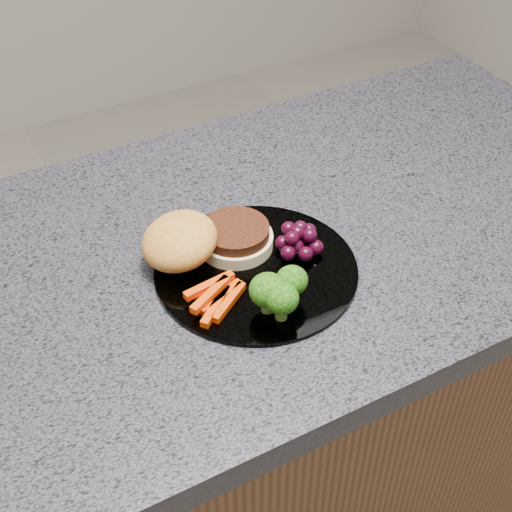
{
  "coord_description": "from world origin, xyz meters",
  "views": [
    {
      "loc": [
        -0.36,
        -0.65,
        1.52
      ],
      "look_at": [
        -0.04,
        -0.06,
        0.93
      ],
      "focal_mm": 50.0,
      "sensor_mm": 36.0,
      "label": 1
    }
  ],
  "objects": [
    {
      "name": "island_cabinet",
      "position": [
        0.0,
        0.0,
        0.43
      ],
      "size": [
        1.2,
        0.6,
        0.86
      ],
      "primitive_type": "cube",
      "color": "brown",
      "rests_on": "ground"
    },
    {
      "name": "countertop",
      "position": [
        0.0,
        0.0,
        0.88
      ],
      "size": [
        1.2,
        0.6,
        0.04
      ],
      "primitive_type": "cube",
      "color": "#494751",
      "rests_on": "island_cabinet"
    },
    {
      "name": "plate",
      "position": [
        -0.04,
        -0.06,
        0.9
      ],
      "size": [
        0.26,
        0.26,
        0.01
      ],
      "primitive_type": "cylinder",
      "color": "white",
      "rests_on": "countertop"
    },
    {
      "name": "burger",
      "position": [
        -0.09,
        -0.01,
        0.93
      ],
      "size": [
        0.17,
        0.11,
        0.05
      ],
      "rotation": [
        0.0,
        0.0,
        0.0
      ],
      "color": "beige",
      "rests_on": "plate"
    },
    {
      "name": "carrot_sticks",
      "position": [
        -0.11,
        -0.09,
        0.91
      ],
      "size": [
        0.08,
        0.07,
        0.02
      ],
      "rotation": [
        0.0,
        0.0,
        0.21
      ],
      "color": "#DD3B03",
      "rests_on": "plate"
    },
    {
      "name": "broccoli",
      "position": [
        -0.05,
        -0.14,
        0.94
      ],
      "size": [
        0.08,
        0.06,
        0.05
      ],
      "rotation": [
        0.0,
        0.0,
        -0.12
      ],
      "color": "#5A7B2C",
      "rests_on": "plate"
    },
    {
      "name": "grape_bunch",
      "position": [
        0.03,
        -0.05,
        0.92
      ],
      "size": [
        0.07,
        0.06,
        0.03
      ],
      "rotation": [
        0.0,
        0.0,
        0.02
      ],
      "color": "black",
      "rests_on": "plate"
    }
  ]
}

